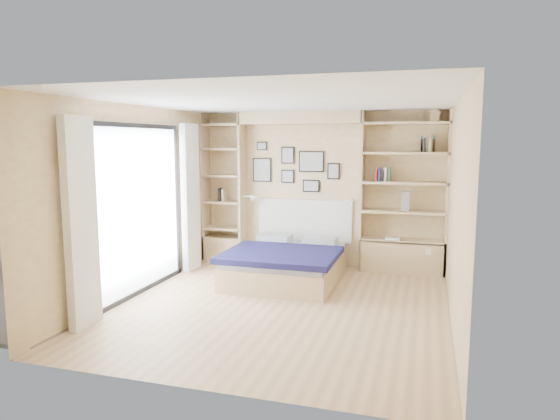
% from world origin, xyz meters
% --- Properties ---
extents(ground, '(4.50, 4.50, 0.00)m').
position_xyz_m(ground, '(0.00, 0.00, 0.00)').
color(ground, tan).
rests_on(ground, ground).
extents(room_shell, '(4.50, 4.50, 4.50)m').
position_xyz_m(room_shell, '(-0.39, 1.52, 1.08)').
color(room_shell, '#D7BA7F').
rests_on(room_shell, ground).
extents(bed, '(1.58, 2.07, 1.07)m').
position_xyz_m(bed, '(-0.26, 1.15, 0.26)').
color(bed, tan).
rests_on(bed, ground).
extents(photo_gallery, '(1.48, 0.02, 0.82)m').
position_xyz_m(photo_gallery, '(-0.45, 2.22, 1.60)').
color(photo_gallery, black).
rests_on(photo_gallery, ground).
extents(reading_lamps, '(1.92, 0.12, 0.15)m').
position_xyz_m(reading_lamps, '(-0.30, 2.00, 1.10)').
color(reading_lamps, silver).
rests_on(reading_lamps, ground).
extents(shelf_decor, '(3.57, 0.23, 2.03)m').
position_xyz_m(shelf_decor, '(1.21, 2.07, 1.71)').
color(shelf_decor, '#A51E1E').
rests_on(shelf_decor, ground).
extents(deck, '(3.20, 4.00, 0.05)m').
position_xyz_m(deck, '(-3.60, 0.00, 0.00)').
color(deck, '#6D5F50').
rests_on(deck, ground).
extents(deck_chair, '(0.52, 0.74, 0.69)m').
position_xyz_m(deck_chair, '(-3.77, 0.51, 0.32)').
color(deck_chair, tan).
rests_on(deck_chair, ground).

